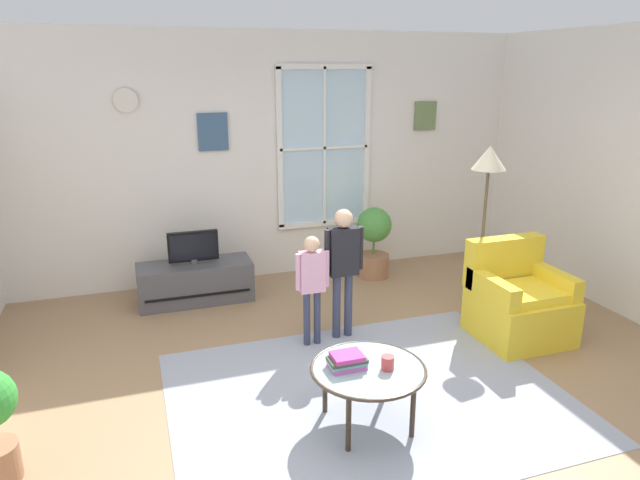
# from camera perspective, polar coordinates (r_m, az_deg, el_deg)

# --- Properties ---
(ground_plane) EXTENTS (6.47, 6.22, 0.02)m
(ground_plane) POSITION_cam_1_polar(r_m,az_deg,el_deg) (4.45, 5.26, -15.41)
(ground_plane) COLOR #9E7A56
(back_wall) EXTENTS (5.87, 0.17, 2.76)m
(back_wall) POSITION_cam_1_polar(r_m,az_deg,el_deg) (6.56, -4.46, 8.32)
(back_wall) COLOR silver
(back_wall) RESTS_ON ground_plane
(area_rug) EXTENTS (2.91, 2.27, 0.01)m
(area_rug) POSITION_cam_1_polar(r_m,az_deg,el_deg) (4.44, 4.81, -15.26)
(area_rug) COLOR #999EAD
(area_rug) RESTS_ON ground_plane
(tv_stand) EXTENTS (1.17, 0.46, 0.42)m
(tv_stand) POSITION_cam_1_polar(r_m,az_deg,el_deg) (6.10, -12.38, -4.16)
(tv_stand) COLOR #4C4C51
(tv_stand) RESTS_ON ground_plane
(television) EXTENTS (0.51, 0.08, 0.34)m
(television) POSITION_cam_1_polar(r_m,az_deg,el_deg) (5.97, -12.62, -0.66)
(television) COLOR #4C4C4C
(television) RESTS_ON tv_stand
(armchair) EXTENTS (0.76, 0.74, 0.87)m
(armchair) POSITION_cam_1_polar(r_m,az_deg,el_deg) (5.47, 19.25, -5.96)
(armchair) COLOR yellow
(armchair) RESTS_ON ground_plane
(coffee_table) EXTENTS (0.79, 0.79, 0.44)m
(coffee_table) POSITION_cam_1_polar(r_m,az_deg,el_deg) (3.93, 4.85, -13.00)
(coffee_table) COLOR #99B2B7
(coffee_table) RESTS_ON ground_plane
(book_stack) EXTENTS (0.26, 0.17, 0.10)m
(book_stack) POSITION_cam_1_polar(r_m,az_deg,el_deg) (3.89, 2.73, -12.04)
(book_stack) COLOR #C85FBD
(book_stack) RESTS_ON coffee_table
(cup) EXTENTS (0.09, 0.09, 0.10)m
(cup) POSITION_cam_1_polar(r_m,az_deg,el_deg) (3.89, 6.81, -12.15)
(cup) COLOR #BF3F3F
(cup) RESTS_ON coffee_table
(remote_near_books) EXTENTS (0.09, 0.14, 0.02)m
(remote_near_books) POSITION_cam_1_polar(r_m,az_deg,el_deg) (3.99, 3.69, -11.91)
(remote_near_books) COLOR black
(remote_near_books) RESTS_ON coffee_table
(person_pink_shirt) EXTENTS (0.30, 0.14, 1.00)m
(person_pink_shirt) POSITION_cam_1_polar(r_m,az_deg,el_deg) (4.90, -0.82, -3.84)
(person_pink_shirt) COLOR #333851
(person_pink_shirt) RESTS_ON ground_plane
(person_black_shirt) EXTENTS (0.36, 0.16, 1.20)m
(person_black_shirt) POSITION_cam_1_polar(r_m,az_deg,el_deg) (5.01, 2.33, -1.88)
(person_black_shirt) COLOR #333851
(person_black_shirt) RESTS_ON ground_plane
(potted_plant_by_window) EXTENTS (0.40, 0.40, 0.83)m
(potted_plant_by_window) POSITION_cam_1_polar(r_m,az_deg,el_deg) (6.62, 5.42, 0.06)
(potted_plant_by_window) COLOR #9E6B4C
(potted_plant_by_window) RESTS_ON ground_plane
(floor_lamp) EXTENTS (0.32, 0.32, 1.67)m
(floor_lamp) POSITION_cam_1_polar(r_m,az_deg,el_deg) (5.55, 16.51, 6.24)
(floor_lamp) COLOR black
(floor_lamp) RESTS_ON ground_plane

